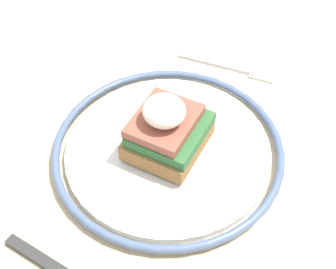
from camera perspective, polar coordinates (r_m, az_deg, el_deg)
dining_table at (r=0.69m, az=-1.89°, el=-6.14°), size 0.98×0.88×0.72m
plate at (r=0.58m, az=-0.00°, el=-1.78°), size 0.29×0.29×0.02m
sandwich at (r=0.55m, az=-0.08°, el=0.67°), size 0.09×0.08×0.08m
fork at (r=0.71m, az=7.73°, el=8.12°), size 0.03×0.15×0.00m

